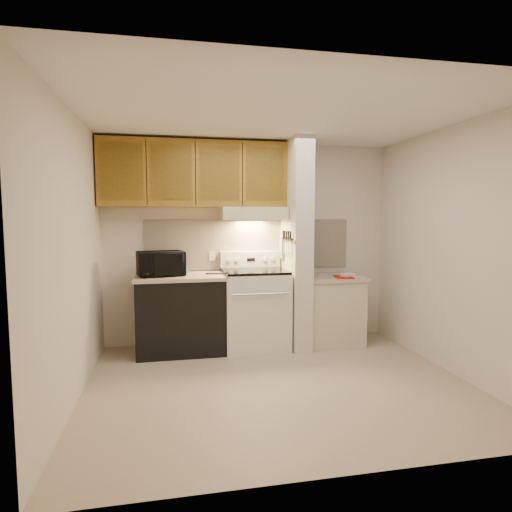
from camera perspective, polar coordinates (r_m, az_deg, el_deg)
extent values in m
plane|color=tan|center=(4.27, 2.99, -16.59)|extent=(3.60, 3.60, 0.00)
plane|color=white|center=(4.06, 3.17, 18.25)|extent=(3.60, 3.60, 0.00)
cube|color=beige|center=(5.43, -0.87, 1.73)|extent=(3.60, 2.50, 0.02)
cube|color=beige|center=(3.93, -23.24, -0.10)|extent=(0.02, 3.00, 2.50)
cube|color=beige|center=(4.75, 24.60, 0.72)|extent=(0.02, 3.00, 2.50)
cube|color=white|center=(5.42, -0.85, 1.56)|extent=(2.60, 0.02, 0.63)
cube|color=silver|center=(5.21, -0.16, -7.22)|extent=(0.76, 0.65, 0.92)
cube|color=black|center=(4.90, 0.56, -7.55)|extent=(0.50, 0.01, 0.30)
cylinder|color=silver|center=(4.82, 0.66, -5.10)|extent=(0.65, 0.02, 0.02)
cube|color=black|center=(5.13, -0.17, -2.03)|extent=(0.74, 0.64, 0.03)
cube|color=silver|center=(5.39, -0.75, -0.43)|extent=(0.76, 0.08, 0.20)
cube|color=black|center=(5.35, -0.67, -0.48)|extent=(0.10, 0.01, 0.04)
cylinder|color=silver|center=(5.30, -3.64, -0.54)|extent=(0.05, 0.02, 0.05)
cylinder|color=silver|center=(5.32, -2.57, -0.52)|extent=(0.05, 0.02, 0.05)
cylinder|color=silver|center=(5.38, 1.22, -0.44)|extent=(0.05, 0.02, 0.05)
cylinder|color=silver|center=(5.41, 2.25, -0.42)|extent=(0.05, 0.02, 0.05)
cube|color=black|center=(5.13, -9.96, -7.78)|extent=(1.00, 0.63, 0.87)
cube|color=#C2AA96|center=(5.05, -10.05, -2.74)|extent=(1.04, 0.67, 0.04)
cube|color=black|center=(5.07, -5.52, -2.34)|extent=(0.22, 0.09, 0.01)
cylinder|color=#25595E|center=(5.26, -9.57, -1.63)|extent=(0.10, 0.10, 0.10)
cube|color=beige|center=(5.35, -5.88, 0.04)|extent=(0.08, 0.01, 0.12)
imported|color=black|center=(5.01, -12.59, -1.00)|extent=(0.57, 0.45, 0.28)
cube|color=beige|center=(5.21, 5.35, 1.55)|extent=(0.22, 0.70, 2.50)
cube|color=olive|center=(5.18, 4.13, 2.09)|extent=(0.01, 0.70, 0.04)
cube|color=black|center=(5.13, 4.21, 2.28)|extent=(0.02, 0.42, 0.04)
cube|color=silver|center=(4.97, 4.59, 1.03)|extent=(0.01, 0.03, 0.16)
cylinder|color=black|center=(4.95, 4.63, 2.75)|extent=(0.02, 0.02, 0.10)
cube|color=silver|center=(5.05, 4.35, 0.98)|extent=(0.01, 0.04, 0.18)
cylinder|color=black|center=(5.04, 4.36, 2.79)|extent=(0.02, 0.02, 0.10)
cube|color=silver|center=(5.13, 4.09, 0.94)|extent=(0.01, 0.04, 0.20)
cylinder|color=black|center=(5.12, 4.10, 2.84)|extent=(0.02, 0.02, 0.10)
cube|color=silver|center=(5.21, 3.83, 1.23)|extent=(0.01, 0.04, 0.16)
cylinder|color=black|center=(5.21, 3.82, 2.88)|extent=(0.02, 0.02, 0.10)
cube|color=silver|center=(5.29, 3.59, 1.19)|extent=(0.01, 0.04, 0.18)
cylinder|color=black|center=(5.27, 3.64, 2.91)|extent=(0.02, 0.02, 0.10)
cube|color=gray|center=(5.34, 3.47, 1.10)|extent=(0.03, 0.11, 0.26)
cube|color=beige|center=(5.48, 9.92, -7.24)|extent=(0.70, 0.60, 0.81)
cube|color=#C2AA96|center=(5.41, 9.99, -2.84)|extent=(0.74, 0.64, 0.04)
cube|color=#B5110B|center=(5.30, 11.60, -2.76)|extent=(0.26, 0.32, 0.01)
cube|color=white|center=(5.38, 12.13, -2.49)|extent=(0.19, 0.16, 0.04)
cube|color=beige|center=(5.21, -0.44, 5.70)|extent=(0.78, 0.44, 0.15)
cube|color=beige|center=(5.00, 0.02, 5.20)|extent=(0.78, 0.04, 0.06)
cube|color=olive|center=(5.19, -8.17, 10.74)|extent=(2.18, 0.33, 0.77)
cube|color=olive|center=(5.05, -17.54, 10.70)|extent=(0.46, 0.01, 0.63)
cube|color=black|center=(5.03, -14.40, 10.80)|extent=(0.01, 0.01, 0.73)
cube|color=olive|center=(5.02, -11.23, 10.87)|extent=(0.46, 0.01, 0.63)
cube|color=black|center=(5.03, -8.07, 10.91)|extent=(0.01, 0.01, 0.73)
cube|color=olive|center=(5.05, -4.93, 10.92)|extent=(0.46, 0.01, 0.63)
cube|color=black|center=(5.09, -1.82, 10.89)|extent=(0.01, 0.01, 0.73)
cube|color=olive|center=(5.14, 1.23, 10.84)|extent=(0.46, 0.01, 0.63)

